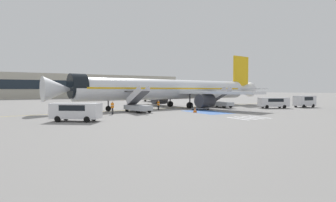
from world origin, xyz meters
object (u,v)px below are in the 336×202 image
Objects in this scene: boarding_stairs_forward at (138,106)px; ground_crew_0 at (112,107)px; service_van_3 at (305,100)px; ground_crew_1 at (158,105)px; service_van_2 at (76,110)px; traffic_cone_0 at (195,110)px; airliner at (175,90)px; fuel_tanker at (155,96)px; terminal_building at (52,86)px; baggage_cart at (201,108)px; boarding_stairs_aft at (220,102)px; service_van_0 at (273,102)px.

ground_crew_0 is at bearing -168.87° from boarding_stairs_forward.
service_van_3 reaches higher than ground_crew_1.
service_van_2 is 17.62m from traffic_cone_0.
airliner is at bearing 22.22° from boarding_stairs_forward.
service_van_3 is 24.78m from traffic_cone_0.
traffic_cone_0 is at bearing 157.34° from airliner.
boarding_stairs_forward is 0.54× the size of fuel_tanker.
terminal_building is at bearing 3.04° from airliner.
ground_crew_1 is at bearing -110.54° from baggage_cart.
airliner is at bearing -107.00° from fuel_tanker.
fuel_tanker is at bearing -165.63° from ground_crew_0.
airliner reaches higher than service_van_2.
baggage_cart is (20.93, 6.93, -0.91)m from service_van_2.
boarding_stairs_aft is 1.05× the size of service_van_2.
service_van_0 is 7.91× the size of traffic_cone_0.
boarding_stairs_forward is at bearing 158.51° from ground_crew_0.
service_van_2 is at bearing -67.82° from ground_crew_1.
boarding_stairs_aft reaches higher than fuel_tanker.
traffic_cone_0 is 0.01× the size of terminal_building.
ground_crew_0 is at bearing -177.77° from boarding_stairs_aft.
ground_crew_1 is at bearing -114.85° from fuel_tanker.
service_van_0 is 14.34m from baggage_cart.
boarding_stairs_forward is at bearing -95.16° from service_van_3.
service_van_0 is (24.92, -3.72, 0.19)m from boarding_stairs_forward.
service_van_0 is at bearing -96.18° from service_van_3.
baggage_cart is at bearing -163.04° from boarding_stairs_aft.
terminal_building is at bearing -135.84° from service_van_0.
service_van_0 is 21.20m from ground_crew_1.
ground_crew_0 is (-21.15, -30.80, -0.67)m from fuel_tanker.
service_van_0 reaches higher than traffic_cone_0.
boarding_stairs_forward is 0.99× the size of service_van_0.
service_van_2 is (-26.85, -36.83, -0.53)m from fuel_tanker.
ground_crew_1 is (-5.25, -3.47, -2.47)m from airliner.
service_van_2 is 3.26× the size of ground_crew_1.
boarding_stairs_forward is 1.05× the size of service_van_2.
service_van_3 reaches higher than service_van_0.
service_van_2 is (-34.91, -3.85, -0.01)m from service_van_0.
airliner is 16.74× the size of baggage_cart.
ground_crew_0 is at bearing -91.75° from service_van_3.
service_van_2 is 2.94× the size of ground_crew_0.
boarding_stairs_forward is at bearing -86.32° from terminal_building.
baggage_cart is (-6.97, -3.32, -0.73)m from boarding_stairs_aft.
service_van_0 reaches higher than baggage_cart.
boarding_stairs_forward is at bearing -120.32° from fuel_tanker.
baggage_cart is at bearing -179.21° from airliner.
airliner is 10.37× the size of service_van_3.
terminal_building is at bearing 85.15° from boarding_stairs_forward.
service_van_2 is at bearing -59.49° from service_van_0.
airliner is 16.16m from ground_crew_0.
fuel_tanker is at bearing -25.17° from airliner.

